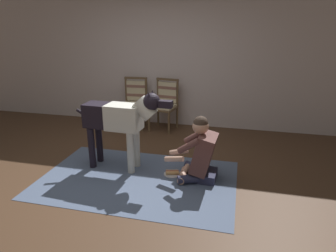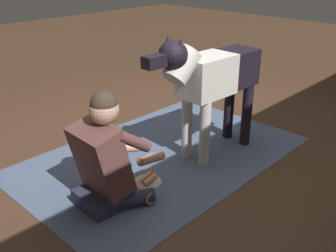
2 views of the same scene
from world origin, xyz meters
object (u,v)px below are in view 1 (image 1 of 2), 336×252
large_dog (120,119)px  hot_dog_on_plate (172,173)px  dining_chair_right_of_pair (165,102)px  dining_chair_left_of_pair (135,100)px  person_sitting_on_floor (200,154)px

large_dog → hot_dog_on_plate: large_dog is taller
dining_chair_right_of_pair → dining_chair_left_of_pair: bearing=179.9°
dining_chair_left_of_pair → hot_dog_on_plate: bearing=-57.4°
person_sitting_on_floor → hot_dog_on_plate: 0.51m
dining_chair_right_of_pair → large_dog: bearing=-95.5°
person_sitting_on_floor → dining_chair_left_of_pair: bearing=129.8°
large_dog → dining_chair_right_of_pair: bearing=84.5°
dining_chair_right_of_pair → person_sitting_on_floor: bearing=-63.3°
person_sitting_on_floor → hot_dog_on_plate: (-0.38, 0.02, -0.34)m
dining_chair_right_of_pair → hot_dog_on_plate: dining_chair_right_of_pair is taller
person_sitting_on_floor → dining_chair_right_of_pair: bearing=116.7°
large_dog → hot_dog_on_plate: (0.75, -0.04, -0.71)m
dining_chair_left_of_pair → dining_chair_right_of_pair: same height
dining_chair_right_of_pair → large_dog: size_ratio=0.69×
person_sitting_on_floor → hot_dog_on_plate: size_ratio=3.75×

